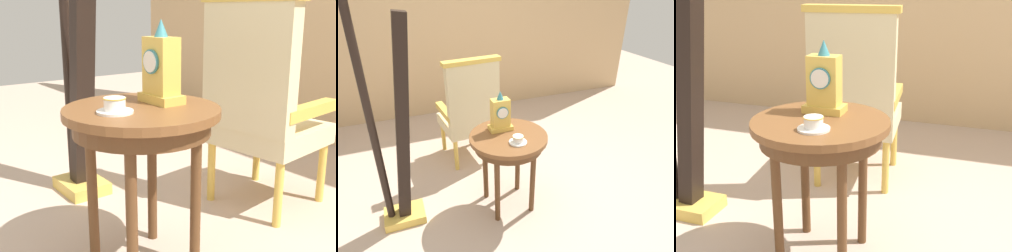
% 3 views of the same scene
% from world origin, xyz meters
% --- Properties ---
extents(side_table, '(0.62, 0.62, 0.69)m').
position_xyz_m(side_table, '(0.04, 0.02, 0.60)').
color(side_table, brown).
rests_on(side_table, ground).
extents(teacup_left, '(0.14, 0.14, 0.06)m').
position_xyz_m(teacup_left, '(0.06, -0.11, 0.72)').
color(teacup_left, white).
rests_on(teacup_left, side_table).
extents(mantel_clock, '(0.19, 0.11, 0.34)m').
position_xyz_m(mantel_clock, '(0.01, 0.14, 0.83)').
color(mantel_clock, gold).
rests_on(mantel_clock, side_table).
extents(armchair, '(0.60, 0.58, 1.14)m').
position_xyz_m(armchair, '(-0.06, 0.83, 0.59)').
color(armchair, beige).
rests_on(armchair, ground).
extents(harp, '(0.40, 0.24, 1.86)m').
position_xyz_m(harp, '(-0.80, 0.16, 0.75)').
color(harp, gold).
rests_on(harp, ground).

